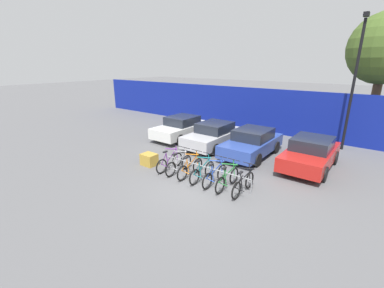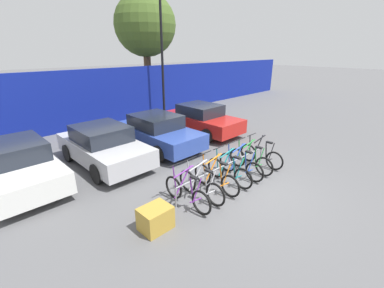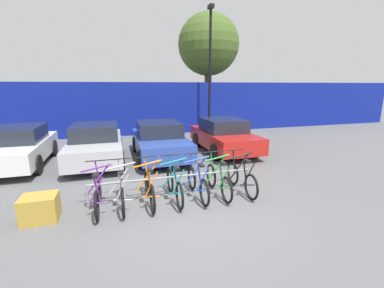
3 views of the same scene
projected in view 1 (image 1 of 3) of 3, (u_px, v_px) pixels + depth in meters
ground_plane at (200, 187)px, 9.95m from camera, size 120.00×120.00×0.00m
hoarding_wall at (286, 113)px, 16.68m from camera, size 36.00×0.16×2.96m
bike_rack at (205, 168)px, 10.47m from camera, size 4.15×0.04×0.57m
bicycle_purple at (170, 162)px, 11.44m from camera, size 0.68×1.71×1.05m
bicycle_silver at (179, 165)px, 11.13m from camera, size 0.68×1.71×1.05m
bicycle_orange at (190, 168)px, 10.76m from camera, size 0.68×1.71×1.05m
bicycle_teal at (202, 172)px, 10.40m from camera, size 0.68×1.71×1.05m
bicycle_blue at (215, 175)px, 10.05m from camera, size 0.68×1.71×1.05m
bicycle_green at (227, 179)px, 9.72m from camera, size 0.68×1.71×1.05m
bicycle_black at (243, 184)px, 9.34m from camera, size 0.68×1.71×1.05m
car_white at (182, 127)px, 16.22m from camera, size 1.91×4.04×1.40m
car_silver at (214, 135)px, 14.52m from camera, size 1.91×4.04×1.40m
car_blue at (252, 143)px, 13.12m from camera, size 1.91×4.09×1.40m
car_red at (311, 153)px, 11.62m from camera, size 1.91×4.05×1.40m
lamp_post at (355, 79)px, 13.14m from camera, size 0.24×0.44×6.91m
cargo_crate at (149, 159)px, 12.00m from camera, size 0.70×0.56×0.55m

